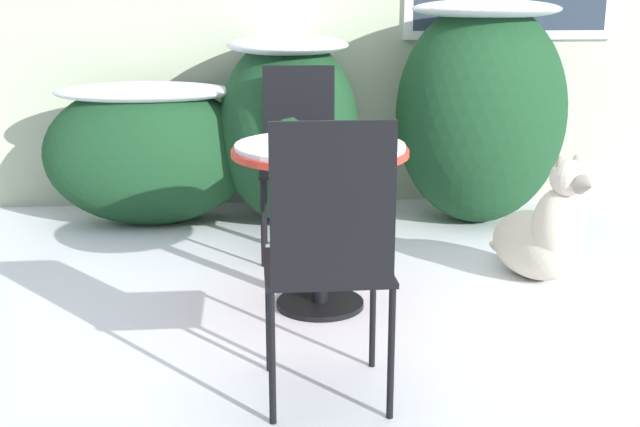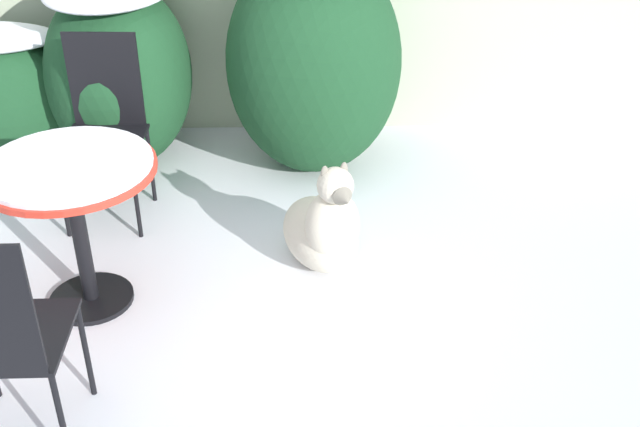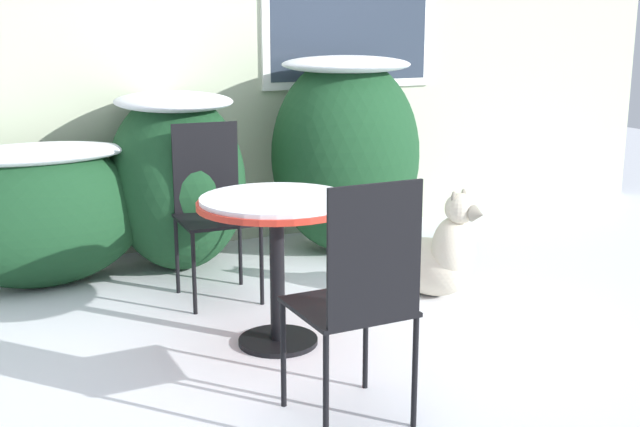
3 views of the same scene
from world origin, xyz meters
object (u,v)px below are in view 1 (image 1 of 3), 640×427
at_px(patio_table, 320,174).
at_px(patio_chair_near_table, 299,152).
at_px(dog, 544,236).
at_px(patio_chair_far_side, 329,253).

xyz_separation_m(patio_table, patio_chair_near_table, (-0.05, 0.88, -0.06)).
bearing_deg(dog, patio_table, 172.49).
height_order(patio_chair_far_side, dog, patio_chair_far_side).
distance_m(patio_chair_far_side, dog, 1.73).
bearing_deg(patio_chair_far_side, patio_table, -93.36).
xyz_separation_m(patio_chair_near_table, dog, (1.20, -0.61, -0.33)).
relative_size(patio_chair_far_side, dog, 1.45).
relative_size(patio_chair_near_table, dog, 1.45).
distance_m(patio_table, dog, 1.25).
distance_m(patio_chair_near_table, dog, 1.38).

